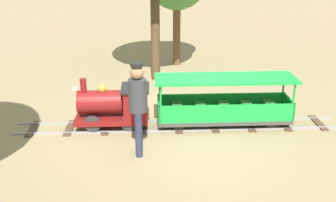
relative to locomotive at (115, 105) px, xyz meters
The scene contains 5 objects.
ground_plane 1.39m from the locomotive, 90.00° to the right, with size 60.00×60.00×0.00m, color #8C7A56.
track 1.30m from the locomotive, 90.00° to the right, with size 0.69×6.40×0.04m.
locomotive is the anchor object (origin of this frame).
passenger_car 2.12m from the locomotive, 90.00° to the right, with size 0.75×2.70×0.97m.
conductor_person 1.24m from the locomotive, 155.54° to the right, with size 0.30×0.30×1.62m.
Camera 1 is at (-6.81, 0.61, 3.27)m, focal length 40.61 mm.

